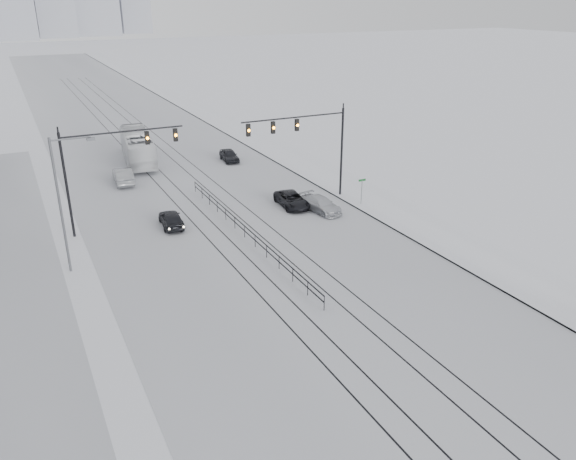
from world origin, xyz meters
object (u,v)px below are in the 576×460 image
object	(u,v)px
sedan_nb_right	(321,205)
sedan_sb_outer	(123,176)
box_truck	(138,147)
sedan_nb_front	(292,200)
sedan_nb_far	(229,155)
sedan_sb_inner	(171,219)

from	to	relation	value
sedan_nb_right	sedan_sb_outer	bearing A→B (deg)	121.91
sedan_sb_outer	box_truck	bearing A→B (deg)	-109.18
sedan_nb_front	sedan_nb_far	size ratio (longest dim) A/B	1.16
sedan_nb_right	box_truck	distance (m)	24.74
sedan_nb_front	box_truck	distance (m)	22.09
sedan_sb_outer	box_truck	size ratio (longest dim) A/B	0.39
sedan_sb_inner	sedan_nb_right	bearing A→B (deg)	174.15
sedan_sb_inner	sedan_nb_far	distance (m)	19.35
sedan_sb_outer	sedan_nb_right	size ratio (longest dim) A/B	1.09
sedan_sb_inner	box_truck	world-z (taller)	box_truck
sedan_sb_inner	sedan_nb_far	size ratio (longest dim) A/B	1.02
box_truck	sedan_nb_front	bearing A→B (deg)	120.09
sedan_sb_outer	sedan_nb_front	xyz separation A→B (m)	(11.71, -13.19, -0.16)
sedan_sb_outer	sedan_nb_far	bearing A→B (deg)	-162.38
sedan_sb_inner	sedan_nb_far	world-z (taller)	sedan_sb_inner
sedan_nb_front	sedan_nb_far	bearing A→B (deg)	93.06
sedan_nb_front	sedan_nb_right	bearing A→B (deg)	-48.37
sedan_sb_inner	box_truck	distance (m)	20.28
sedan_sb_outer	sedan_nb_right	world-z (taller)	sedan_sb_outer
sedan_sb_inner	sedan_nb_right	xyz separation A→B (m)	(12.25, -2.33, -0.04)
sedan_sb_outer	box_truck	distance (m)	7.82
sedan_sb_inner	sedan_sb_outer	bearing A→B (deg)	-80.24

